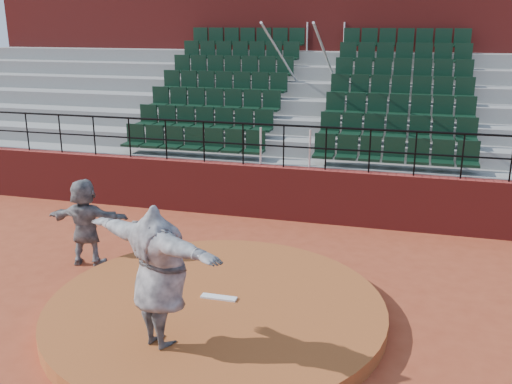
{
  "coord_description": "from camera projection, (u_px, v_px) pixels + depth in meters",
  "views": [
    {
      "loc": [
        2.81,
        -7.89,
        4.64
      ],
      "look_at": [
        0.0,
        2.5,
        1.4
      ],
      "focal_mm": 40.0,
      "sensor_mm": 36.0,
      "label": 1
    }
  ],
  "objects": [
    {
      "name": "wall_railing",
      "position": [
        284.0,
        137.0,
        13.37
      ],
      "size": [
        24.04,
        0.05,
        1.03
      ],
      "color": "black",
      "rests_on": "boundary_wall"
    },
    {
      "name": "seating_deck",
      "position": [
        310.0,
        133.0,
        16.9
      ],
      "size": [
        24.0,
        5.97,
        4.63
      ],
      "color": "gray",
      "rests_on": "ground"
    },
    {
      "name": "pitching_rubber",
      "position": [
        219.0,
        297.0,
        9.39
      ],
      "size": [
        0.6,
        0.15,
        0.03
      ],
      "primitive_type": "cube",
      "color": "white",
      "rests_on": "pitchers_mound"
    },
    {
      "name": "press_box_facade",
      "position": [
        331.0,
        53.0,
        19.95
      ],
      "size": [
        24.0,
        3.0,
        7.1
      ],
      "primitive_type": "cube",
      "color": "maroon",
      "rests_on": "ground"
    },
    {
      "name": "pitcher",
      "position": [
        159.0,
        276.0,
        7.79
      ],
      "size": [
        2.6,
        1.7,
        2.07
      ],
      "primitive_type": "imported",
      "rotation": [
        0.0,
        0.0,
        2.71
      ],
      "color": "black",
      "rests_on": "pitchers_mound"
    },
    {
      "name": "ground",
      "position": [
        216.0,
        316.0,
        9.33
      ],
      "size": [
        90.0,
        90.0,
        0.0
      ],
      "primitive_type": "plane",
      "color": "#9F3F24",
      "rests_on": "ground"
    },
    {
      "name": "pitchers_mound",
      "position": [
        216.0,
        309.0,
        9.29
      ],
      "size": [
        5.5,
        5.5,
        0.25
      ],
      "primitive_type": "cylinder",
      "color": "#A25024",
      "rests_on": "ground"
    },
    {
      "name": "boundary_wall",
      "position": [
        283.0,
        193.0,
        13.76
      ],
      "size": [
        24.0,
        0.3,
        1.3
      ],
      "primitive_type": "cube",
      "color": "maroon",
      "rests_on": "ground"
    },
    {
      "name": "fielder",
      "position": [
        86.0,
        222.0,
        11.12
      ],
      "size": [
        1.67,
        0.71,
        1.75
      ],
      "primitive_type": "imported",
      "rotation": [
        0.0,
        0.0,
        3.27
      ],
      "color": "black",
      "rests_on": "ground"
    }
  ]
}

